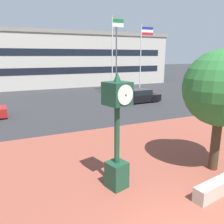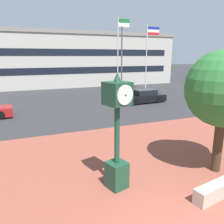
# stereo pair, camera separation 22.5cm
# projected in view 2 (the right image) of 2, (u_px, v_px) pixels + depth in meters

# --- Properties ---
(plaza_brick_paving) EXTENTS (44.00, 13.39, 0.01)m
(plaza_brick_paving) POSITION_uv_depth(u_px,v_px,m) (140.00, 188.00, 7.84)
(plaza_brick_paving) COLOR brown
(plaza_brick_paving) RESTS_ON ground
(street_clock) EXTENTS (0.90, 0.92, 3.95)m
(street_clock) POSITION_uv_depth(u_px,v_px,m) (117.00, 132.00, 7.42)
(street_clock) COLOR #19422D
(street_clock) RESTS_ON ground
(car_street_mid) EXTENTS (4.56, 1.98, 1.28)m
(car_street_mid) POSITION_uv_depth(u_px,v_px,m) (143.00, 97.00, 22.02)
(car_street_mid) COLOR black
(car_street_mid) RESTS_ON ground
(flagpole_primary) EXTENTS (1.50, 0.14, 8.79)m
(flagpole_primary) POSITION_uv_depth(u_px,v_px,m) (119.00, 50.00, 26.36)
(flagpole_primary) COLOR silver
(flagpole_primary) RESTS_ON ground
(flagpole_secondary) EXTENTS (1.73, 0.14, 8.11)m
(flagpole_secondary) POSITION_uv_depth(u_px,v_px,m) (148.00, 52.00, 27.84)
(flagpole_secondary) COLOR silver
(flagpole_secondary) RESTS_ON ground
(civic_building) EXTENTS (29.78, 13.62, 7.84)m
(civic_building) POSITION_uv_depth(u_px,v_px,m) (75.00, 59.00, 37.95)
(civic_building) COLOR #B2ADA3
(civic_building) RESTS_ON ground
(street_lamp_post) EXTENTS (0.36, 0.36, 7.53)m
(street_lamp_post) POSITION_uv_depth(u_px,v_px,m) (122.00, 55.00, 23.95)
(street_lamp_post) COLOR #4C4C51
(street_lamp_post) RESTS_ON ground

